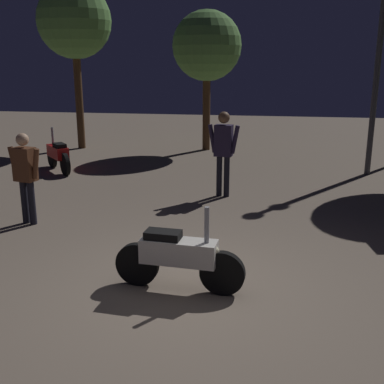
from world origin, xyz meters
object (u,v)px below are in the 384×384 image
(person_bystander_far, at_px, (25,171))
(streetlamp_far, at_px, (379,48))
(motorcycle_red_parked_left, at_px, (58,155))
(person_rider_beside, at_px, (223,146))
(motorcycle_white_foreground, at_px, (178,257))

(person_bystander_far, bearing_deg, streetlamp_far, -39.95)
(motorcycle_red_parked_left, bearing_deg, person_rider_beside, -152.51)
(motorcycle_red_parked_left, distance_m, streetlamp_far, 8.36)
(motorcycle_red_parked_left, height_order, person_rider_beside, person_rider_beside)
(motorcycle_white_foreground, bearing_deg, motorcycle_red_parked_left, 130.32)
(person_rider_beside, relative_size, streetlamp_far, 0.37)
(person_rider_beside, bearing_deg, streetlamp_far, 135.42)
(motorcycle_red_parked_left, xyz_separation_m, person_rider_beside, (4.46, -1.68, 0.64))
(streetlamp_far, bearing_deg, motorcycle_white_foreground, -116.69)
(motorcycle_red_parked_left, xyz_separation_m, streetlamp_far, (7.87, 0.97, 2.64))
(person_bystander_far, bearing_deg, motorcycle_white_foreground, -110.51)
(motorcycle_white_foreground, xyz_separation_m, person_bystander_far, (-3.08, 2.05, 0.51))
(person_bystander_far, bearing_deg, motorcycle_red_parked_left, 30.76)
(motorcycle_white_foreground, distance_m, motorcycle_red_parked_left, 7.44)
(motorcycle_white_foreground, bearing_deg, person_bystander_far, 150.94)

